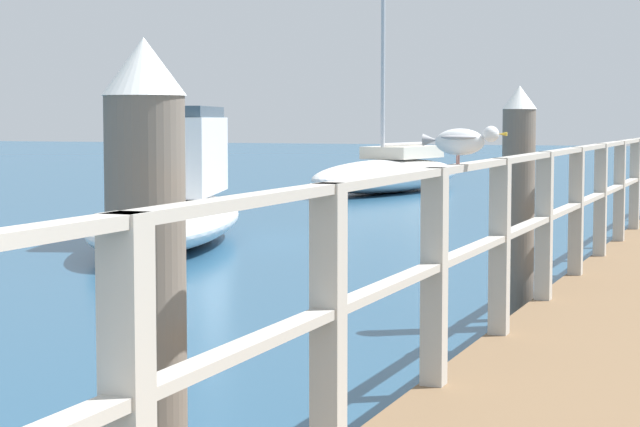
# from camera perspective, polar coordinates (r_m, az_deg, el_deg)

# --- Properties ---
(pier_railing) EXTENTS (0.12, 22.57, 1.15)m
(pier_railing) POSITION_cam_1_polar(r_m,az_deg,el_deg) (12.62, 13.14, 1.22)
(pier_railing) COLOR #B2ADA3
(pier_railing) RESTS_ON pier_deck
(dock_piling_near) EXTENTS (0.29, 0.29, 2.08)m
(dock_piling_near) POSITION_cam_1_polar(r_m,az_deg,el_deg) (4.27, -8.20, -5.65)
(dock_piling_near) COLOR #6B6056
(dock_piling_near) RESTS_ON ground_plane
(dock_piling_far) EXTENTS (0.29, 0.29, 2.08)m
(dock_piling_far) POSITION_cam_1_polar(r_m,az_deg,el_deg) (10.40, 9.36, 0.33)
(dock_piling_far) COLOR #6B6056
(dock_piling_far) RESTS_ON ground_plane
(seagull_foreground) EXTENTS (0.48, 0.19, 0.21)m
(seagull_foreground) POSITION_cam_1_polar(r_m,az_deg,el_deg) (6.81, 6.71, 3.46)
(seagull_foreground) COLOR white
(seagull_foreground) RESTS_ON pier_railing
(boat_1) EXTENTS (3.09, 6.92, 8.26)m
(boat_1) POSITION_cam_1_polar(r_m,az_deg,el_deg) (29.41, 3.31, 1.93)
(boat_1) COLOR white
(boat_1) RESTS_ON ground_plane
(boat_2) EXTENTS (3.58, 6.55, 1.97)m
(boat_2) POSITION_cam_1_polar(r_m,az_deg,el_deg) (17.31, -7.04, 0.71)
(boat_2) COLOR white
(boat_2) RESTS_ON ground_plane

